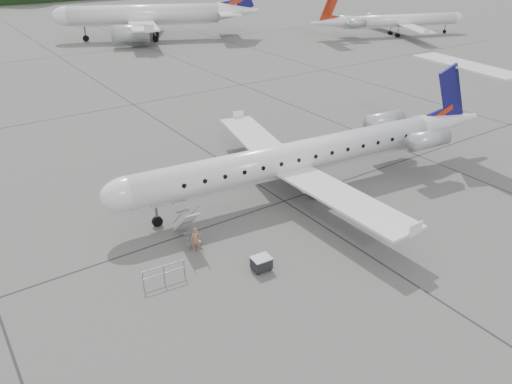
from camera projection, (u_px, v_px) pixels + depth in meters
ground at (366, 216)px, 31.72m from camera, size 320.00×320.00×0.00m
main_regional_jet at (293, 143)px, 32.90m from camera, size 30.74×23.71×7.33m
airstair at (187, 223)px, 28.69m from camera, size 1.13×2.54×2.30m
passenger at (196, 240)px, 27.77m from camera, size 0.67×0.59×1.55m
safety_railing at (164, 274)px, 25.40m from camera, size 2.20×0.29×1.00m
baggage_cart at (261, 263)px, 26.38m from camera, size 1.02×0.85×0.84m
bg_narrowbody at (143, 4)px, 82.64m from camera, size 38.30×34.07×11.35m
bg_regional_right at (401, 14)px, 87.00m from camera, size 32.51×27.82×7.21m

